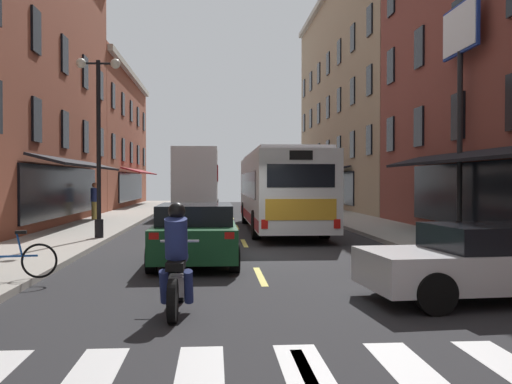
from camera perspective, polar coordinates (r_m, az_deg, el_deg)
ground_plane at (r=15.69m, az=-0.60°, el=-6.38°), size 34.80×80.00×0.10m
lane_centre_dashes at (r=15.44m, az=-0.54°, el=-6.30°), size 0.14×73.90×0.01m
sidewalk_left at (r=16.41m, az=-21.73°, el=-5.70°), size 3.00×80.00×0.14m
sidewalk_right at (r=17.08m, az=19.67°, el=-5.43°), size 3.00×80.00×0.14m
billboard_sign at (r=20.51m, az=19.39°, el=12.05°), size 0.40×2.65×7.63m
transit_bus at (r=23.37m, az=2.30°, el=0.23°), size 2.67×11.91×3.12m
box_truck at (r=33.64m, az=-5.85°, el=1.04°), size 2.55×6.81×3.82m
sedan_near at (r=45.78m, az=-5.66°, el=-0.53°), size 2.02×4.39×1.40m
sedan_mid at (r=10.54m, az=22.49°, el=-6.25°), size 4.48×2.27×1.26m
sedan_far at (r=14.25m, az=-5.92°, el=-3.98°), size 2.02×4.76×1.43m
motorcycle_rider at (r=8.93m, az=-7.77°, el=-7.14°), size 0.62×2.07×1.66m
bicycle_near at (r=11.92m, az=-22.97°, el=-6.15°), size 1.70×0.48×0.91m
pedestrian_near at (r=29.01m, az=-15.54°, el=-0.76°), size 0.37×0.52×1.77m
pedestrian_mid at (r=31.82m, az=8.11°, el=-0.58°), size 0.36×0.36×1.81m
street_lamp_twin at (r=19.67m, az=-15.18°, el=5.03°), size 1.42×0.32×5.83m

